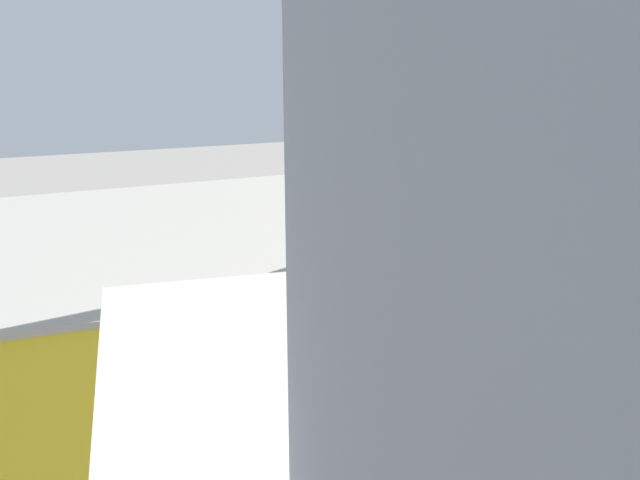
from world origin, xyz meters
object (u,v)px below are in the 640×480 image
Objects in this scene: passenger_coach at (550,201)px; traffic_light at (202,296)px; parked_car_1 at (454,344)px; street_tree_4 at (84,308)px; construction_building at (77,384)px; parked_car_0 at (529,334)px; parked_car_6 at (24,395)px; platform_canopy_near at (171,258)px; tower_crane at (426,199)px; street_tree_3 at (86,308)px; parked_car_4 at (207,372)px; locomotive at (380,224)px; box_truck_1 at (256,355)px; parked_car_2 at (369,353)px; street_tree_0 at (355,269)px; street_tree_1 at (61,309)px; parked_car_3 at (290,363)px; parked_car_5 at (127,386)px.

traffic_light is (52.66, 24.94, 1.69)m from passenger_coach.
passenger_coach is 4.24× the size of parked_car_1.
construction_building is at bearing 91.56° from street_tree_4.
parked_car_6 reaches higher than parked_car_0.
platform_canopy_near is at bearing -105.92° from construction_building.
street_tree_3 is (23.80, -25.93, -16.91)m from tower_crane.
parked_car_4 is 14.33m from street_tree_4.
parked_car_0 is 33.17m from traffic_light.
locomotive is 0.42× the size of tower_crane.
traffic_light reaches higher than parked_car_0.
street_tree_4 is (24.09, -26.75, -17.24)m from tower_crane.
locomotive reaches higher than box_truck_1.
parked_car_1 is 0.56× the size of traffic_light.
locomotive is 1.97× the size of street_tree_3.
passenger_coach is 3.77× the size of parked_car_0.
parked_car_2 is at bearing 176.29° from box_truck_1.
parked_car_0 is at bearing 168.25° from street_tree_4.
tower_crane is at bearing 42.92° from parked_car_0.
street_tree_0 is 29.58m from street_tree_1.
locomotive reaches higher than parked_car_4.
platform_canopy_near is at bearing -66.87° from parked_car_3.
parked_car_0 is 46.30m from street_tree_1.
parked_car_0 is 0.53× the size of street_tree_0.
tower_crane is at bearing 82.94° from parked_car_2.
construction_building is (10.07, 15.15, 8.85)m from parked_car_4.
parked_car_0 is at bearing 147.12° from platform_canopy_near.
construction_building is (42.54, 14.91, 8.90)m from parked_car_0.
street_tree_3 reaches higher than traffic_light.
tower_crane is 31.68m from street_tree_0.
construction_building reaches higher than locomotive.
parked_car_4 is 4.83m from box_truck_1.
street_tree_0 reaches higher than parked_car_6.
parked_car_2 is 0.66× the size of street_tree_4.
tower_crane reaches higher than locomotive.
platform_canopy_near is at bearing 21.39° from locomotive.
street_tree_0 is at bearing -179.33° from street_tree_4.
traffic_light is (14.96, -8.18, 4.07)m from parked_car_2.
passenger_coach is at bearing -146.28° from box_truck_1.
parked_car_4 is (24.17, -0.46, 0.04)m from parked_car_1.
parked_car_0 is 27.78m from box_truck_1.
parked_car_3 is 22.71m from street_tree_1.
box_truck_1 is at bearing -3.71° from parked_car_2.
passenger_coach is at bearing -145.47° from construction_building.
parked_car_6 is 10.06m from street_tree_1.
construction_building reaches higher than box_truck_1.
locomotive is 25.80m from passenger_coach.
street_tree_4 is (27.48, 0.32, -1.13)m from street_tree_0.
parked_car_4 is 30.72m from tower_crane.
box_truck_1 is at bearing -174.45° from parked_car_5.
platform_canopy_near reaches higher than parked_car_2.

